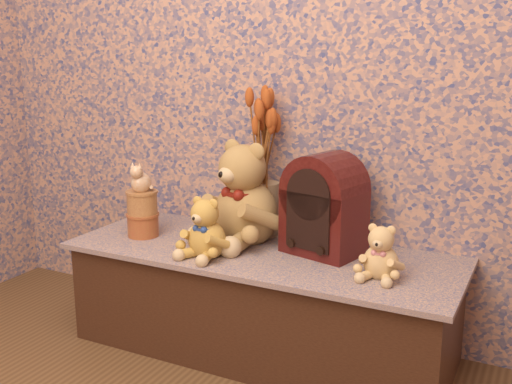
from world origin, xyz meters
TOP-DOWN VIEW (x-y plane):
  - display_shelf at (0.00, 1.22)m, footprint 1.51×0.58m
  - teddy_large at (-0.11, 1.31)m, footprint 0.46×0.50m
  - teddy_medium at (-0.15, 1.08)m, footprint 0.22×0.25m
  - teddy_small at (0.48, 1.15)m, footprint 0.16×0.19m
  - cathedral_radio at (0.22, 1.30)m, footprint 0.32×0.26m
  - ceramic_vase at (-0.09, 1.41)m, footprint 0.15×0.15m
  - dried_stalks at (-0.09, 1.41)m, footprint 0.28×0.28m
  - biscuit_tin_lower at (-0.52, 1.17)m, footprint 0.17×0.17m
  - biscuit_tin_upper at (-0.52, 1.17)m, footprint 0.16×0.16m
  - cat_figurine at (-0.52, 1.17)m, footprint 0.10×0.11m

SIDE VIEW (x-z plane):
  - display_shelf at x=0.00m, z-range 0.00..0.41m
  - biscuit_tin_lower at x=-0.52m, z-range 0.41..0.51m
  - teddy_small at x=0.48m, z-range 0.41..0.61m
  - ceramic_vase at x=-0.09m, z-range 0.41..0.63m
  - teddy_medium at x=-0.15m, z-range 0.41..0.65m
  - biscuit_tin_upper at x=-0.52m, z-range 0.51..0.60m
  - cathedral_radio at x=0.22m, z-range 0.41..0.80m
  - teddy_large at x=-0.11m, z-range 0.41..0.85m
  - cat_figurine at x=-0.52m, z-range 0.60..0.73m
  - dried_stalks at x=-0.09m, z-range 0.63..1.07m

